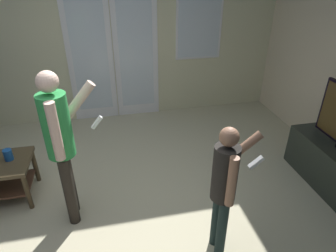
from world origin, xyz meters
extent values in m
cube|color=#C1B895|center=(0.00, 0.00, -0.01)|extent=(5.88, 4.83, 0.02)
cube|color=beige|center=(0.00, 2.38, 1.40)|extent=(5.88, 0.06, 2.79)
cube|color=white|center=(-0.05, 2.34, 1.01)|extent=(0.68, 0.02, 2.08)
cube|color=silver|center=(-0.05, 2.33, 1.06)|extent=(0.52, 0.01, 1.78)
cube|color=white|center=(0.64, 2.34, 1.01)|extent=(0.68, 0.02, 2.08)
cube|color=silver|center=(0.64, 2.33, 1.06)|extent=(0.52, 0.01, 1.78)
cube|color=white|center=(1.63, 2.34, 1.47)|extent=(0.73, 0.02, 1.17)
cube|color=silver|center=(1.63, 2.33, 1.47)|extent=(0.67, 0.01, 1.11)
cylinder|color=#4D3D27|center=(-0.75, 0.37, 0.21)|extent=(0.05, 0.05, 0.42)
cylinder|color=#4D3D27|center=(-0.75, 0.83, 0.21)|extent=(0.05, 0.05, 0.42)
cylinder|color=#29251F|center=(-0.29, 0.09, 0.37)|extent=(0.10, 0.10, 0.75)
cylinder|color=#29251F|center=(-0.30, 0.25, 0.37)|extent=(0.10, 0.10, 0.75)
cylinder|color=green|center=(-0.29, 0.17, 1.04)|extent=(0.24, 0.24, 0.58)
sphere|color=beige|center=(-0.29, 0.17, 1.44)|extent=(0.18, 0.18, 0.18)
cylinder|color=beige|center=(-0.28, 0.01, 1.07)|extent=(0.08, 0.08, 0.52)
cylinder|color=beige|center=(-0.14, 0.35, 1.13)|extent=(0.41, 0.11, 0.45)
cube|color=white|center=(0.03, 0.36, 0.94)|extent=(0.12, 0.05, 0.13)
cylinder|color=#1C2B29|center=(0.97, -0.58, 0.30)|extent=(0.08, 0.08, 0.61)
cylinder|color=#1C2B29|center=(0.97, -0.45, 0.30)|extent=(0.08, 0.08, 0.61)
cylinder|color=black|center=(0.97, -0.51, 0.85)|extent=(0.20, 0.20, 0.48)
sphere|color=#94664C|center=(0.97, -0.51, 1.17)|extent=(0.15, 0.15, 0.15)
cylinder|color=#94664C|center=(0.97, -0.65, 0.87)|extent=(0.07, 0.07, 0.42)
cylinder|color=#94664C|center=(1.14, -0.38, 0.95)|extent=(0.37, 0.08, 0.33)
cube|color=white|center=(1.30, -0.39, 0.81)|extent=(0.13, 0.04, 0.11)
cylinder|color=#1B53A3|center=(-0.91, 0.64, 0.52)|extent=(0.09, 0.09, 0.12)
camera|label=1|loc=(0.17, -2.16, 2.26)|focal=31.51mm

